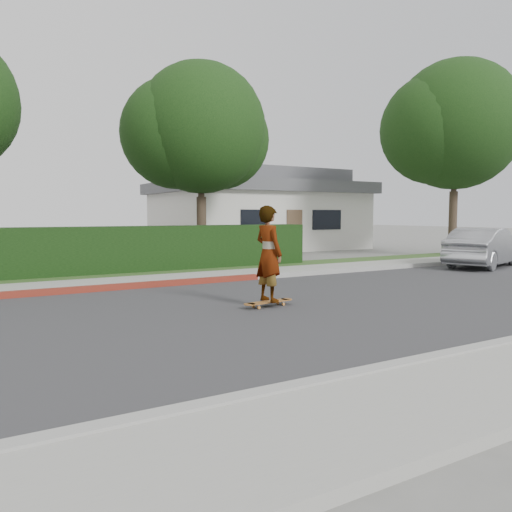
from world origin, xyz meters
The scene contains 14 objects.
ground centered at (0.00, 0.00, 0.00)m, with size 120.00×120.00×0.00m, color slate.
road centered at (0.00, 0.00, 0.01)m, with size 60.00×8.00×0.01m, color #2D2D30.
curb_near centered at (0.00, -4.10, 0.07)m, with size 60.00×0.20×0.15m, color #9E9E99.
curb_far centered at (0.00, 4.10, 0.07)m, with size 60.00×0.20×0.15m, color #9E9E99.
curb_red_section centered at (-5.00, 4.10, 0.08)m, with size 12.00×0.21×0.15m, color maroon.
sidewalk_far centered at (0.00, 5.00, 0.06)m, with size 60.00×1.60×0.12m, color gray.
planting_strip centered at (0.00, 6.60, 0.05)m, with size 60.00×1.60×0.10m, color #2D4C1E.
hedge centered at (-3.00, 7.20, 0.75)m, with size 15.00×1.00×1.50m, color black.
tree_center centered at (1.49, 9.19, 4.90)m, with size 5.66×4.84×7.44m.
tree_right centered at (12.49, 6.69, 5.63)m, with size 6.32×5.60×8.56m.
house centered at (8.00, 16.00, 2.10)m, with size 10.60×8.60×4.30m.
skateboard centered at (-0.95, 0.27, 0.10)m, with size 1.19×0.37×0.11m.
skateboarder centered at (-0.95, 0.27, 1.08)m, with size 0.70×0.46×1.92m, color white.
car_silver centered at (9.72, 2.98, 0.70)m, with size 1.48×4.24×1.40m, color #B1B3B8.
Camera 1 is at (-6.19, -8.16, 1.86)m, focal length 35.00 mm.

